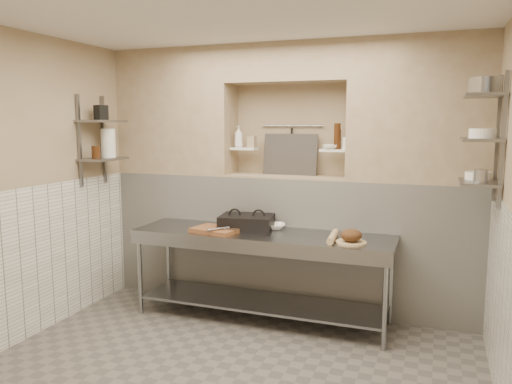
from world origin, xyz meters
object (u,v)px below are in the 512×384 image
at_px(bottle_soap, 239,137).
at_px(prep_table, 261,258).
at_px(rolling_pin, 333,237).
at_px(cutting_board, 216,230).
at_px(jug_left, 108,143).
at_px(mixing_bowl, 274,226).
at_px(bowl_alcove, 330,147).
at_px(bread_loaf, 351,235).
at_px(panini_press, 247,222).

bearing_deg(bottle_soap, prep_table, -49.54).
bearing_deg(bottle_soap, rolling_pin, -26.37).
relative_size(cutting_board, jug_left, 1.49).
height_order(prep_table, jug_left, jug_left).
distance_m(prep_table, mixing_bowl, 0.36).
distance_m(mixing_bowl, rolling_pin, 0.72).
xyz_separation_m(mixing_bowl, rolling_pin, (0.67, -0.27, 0.00)).
bearing_deg(rolling_pin, prep_table, 175.60).
relative_size(bottle_soap, bowl_alcove, 1.55).
relative_size(prep_table, bread_loaf, 13.45).
bearing_deg(bowl_alcove, panini_press, -151.02).
relative_size(panini_press, jug_left, 1.89).
xyz_separation_m(panini_press, jug_left, (-1.54, -0.16, 0.79)).
distance_m(rolling_pin, jug_left, 2.61).
xyz_separation_m(mixing_bowl, jug_left, (-1.80, -0.25, 0.84)).
relative_size(panini_press, bowl_alcove, 3.80).
bearing_deg(mixing_bowl, bowl_alcove, 33.11).
bearing_deg(bottle_soap, bowl_alcove, 0.64).
xyz_separation_m(rolling_pin, bread_loaf, (0.18, -0.06, 0.04)).
distance_m(prep_table, bread_loaf, 0.97).
relative_size(cutting_board, bowl_alcove, 2.99).
distance_m(cutting_board, rolling_pin, 1.17).
bearing_deg(rolling_pin, bread_loaf, -19.33).
relative_size(panini_press, rolling_pin, 1.36).
bearing_deg(cutting_board, rolling_pin, 2.62).
xyz_separation_m(mixing_bowl, bowl_alcove, (0.50, 0.32, 0.81)).
bearing_deg(bowl_alcove, prep_table, -136.08).
bearing_deg(panini_press, cutting_board, -144.82).
bearing_deg(cutting_board, bread_loaf, -0.38).
xyz_separation_m(bread_loaf, bowl_alcove, (-0.35, 0.66, 0.76)).
height_order(mixing_bowl, rolling_pin, rolling_pin).
xyz_separation_m(prep_table, mixing_bowl, (0.06, 0.22, 0.29)).
bearing_deg(bowl_alcove, jug_left, -165.91).
xyz_separation_m(cutting_board, bottle_soap, (-0.01, 0.64, 0.91)).
xyz_separation_m(mixing_bowl, bottle_soap, (-0.51, 0.31, 0.90)).
height_order(prep_table, cutting_board, cutting_board).
relative_size(prep_table, jug_left, 8.45).
bearing_deg(prep_table, bowl_alcove, 43.92).
xyz_separation_m(panini_press, rolling_pin, (0.93, -0.17, -0.04)).
bearing_deg(jug_left, bowl_alcove, 14.09).
bearing_deg(jug_left, rolling_pin, -0.42).
bearing_deg(mixing_bowl, prep_table, -106.30).
bearing_deg(prep_table, cutting_board, -166.00).
relative_size(bread_loaf, jug_left, 0.63).
bearing_deg(panini_press, mixing_bowl, 11.77).
distance_m(prep_table, panini_press, 0.40).
xyz_separation_m(prep_table, jug_left, (-1.74, -0.04, 1.12)).
distance_m(rolling_pin, bowl_alcove, 1.01).
height_order(panini_press, bowl_alcove, bowl_alcove).
xyz_separation_m(bottle_soap, jug_left, (-1.29, -0.57, -0.06)).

